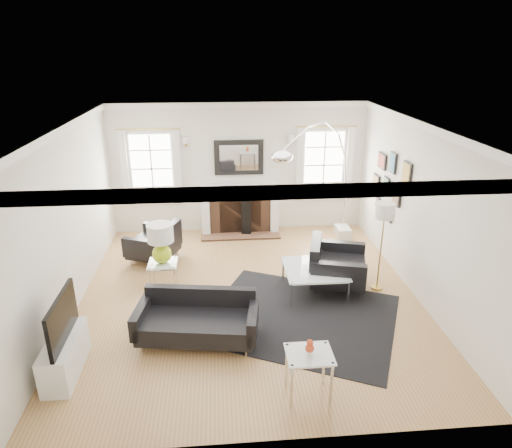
{
  "coord_description": "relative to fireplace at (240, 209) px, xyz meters",
  "views": [
    {
      "loc": [
        -0.45,
        -6.61,
        3.9
      ],
      "look_at": [
        0.14,
        0.3,
        1.16
      ],
      "focal_mm": 32.0,
      "sensor_mm": 36.0,
      "label": 1
    }
  ],
  "objects": [
    {
      "name": "crown_molding",
      "position": [
        0.0,
        -2.79,
        2.2
      ],
      "size": [
        5.5,
        6.0,
        0.12
      ],
      "primitive_type": "cube",
      "color": "white",
      "rests_on": "back_wall"
    },
    {
      "name": "back_wall",
      "position": [
        0.0,
        0.21,
        0.86
      ],
      "size": [
        5.5,
        0.04,
        2.8
      ],
      "primitive_type": "cube",
      "color": "silver",
      "rests_on": "floor"
    },
    {
      "name": "floor",
      "position": [
        0.0,
        -2.79,
        -0.54
      ],
      "size": [
        6.0,
        6.0,
        0.0
      ],
      "primitive_type": "plane",
      "color": "#A36F44",
      "rests_on": "ground"
    },
    {
      "name": "window_left",
      "position": [
        -1.85,
        0.16,
        0.92
      ],
      "size": [
        1.24,
        0.15,
        1.62
      ],
      "color": "white",
      "rests_on": "back_wall"
    },
    {
      "name": "sofa",
      "position": [
        -0.8,
        -3.89,
        -0.24
      ],
      "size": [
        1.78,
        1.01,
        0.55
      ],
      "color": "black",
      "rests_on": "floor"
    },
    {
      "name": "left_wall",
      "position": [
        -2.75,
        -2.79,
        0.86
      ],
      "size": [
        0.04,
        6.0,
        2.8
      ],
      "primitive_type": "cube",
      "color": "silver",
      "rests_on": "floor"
    },
    {
      "name": "gallery_wall",
      "position": [
        2.72,
        -1.5,
        0.99
      ],
      "size": [
        0.04,
        1.73,
        1.29
      ],
      "color": "black",
      "rests_on": "right_wall"
    },
    {
      "name": "gourd_lamp",
      "position": [
        -1.42,
        -2.49,
        0.37
      ],
      "size": [
        0.43,
        0.43,
        0.68
      ],
      "color": "#B3D51A",
      "rests_on": "side_table_left"
    },
    {
      "name": "arc_floor_lamp",
      "position": [
        1.42,
        -1.13,
        0.9
      ],
      "size": [
        1.89,
        1.75,
        2.67
      ],
      "color": "silver",
      "rests_on": "floor"
    },
    {
      "name": "stick_floor_lamp",
      "position": [
        2.2,
        -2.73,
        0.8
      ],
      "size": [
        0.31,
        0.31,
        1.55
      ],
      "color": "#B4963E",
      "rests_on": "floor"
    },
    {
      "name": "coffee_table",
      "position": [
        1.1,
        -2.75,
        -0.13
      ],
      "size": [
        1.0,
        1.0,
        0.44
      ],
      "color": "silver",
      "rests_on": "floor"
    },
    {
      "name": "right_wall",
      "position": [
        2.75,
        -2.79,
        0.86
      ],
      "size": [
        0.04,
        6.0,
        2.8
      ],
      "primitive_type": "cube",
      "color": "silver",
      "rests_on": "floor"
    },
    {
      "name": "front_wall",
      "position": [
        0.0,
        -5.79,
        0.86
      ],
      "size": [
        5.5,
        0.04,
        2.8
      ],
      "primitive_type": "cube",
      "color": "silver",
      "rests_on": "floor"
    },
    {
      "name": "speaker_tower",
      "position": [
        0.14,
        -0.14,
        -0.04
      ],
      "size": [
        0.23,
        0.23,
        1.0
      ],
      "primitive_type": "cube",
      "rotation": [
        0.0,
        0.0,
        -0.19
      ],
      "color": "black",
      "rests_on": "floor"
    },
    {
      "name": "orange_vase",
      "position": [
        0.53,
        -5.15,
        0.15
      ],
      "size": [
        0.11,
        0.11,
        0.17
      ],
      "color": "#BF3818",
      "rests_on": "nesting_table"
    },
    {
      "name": "window_right",
      "position": [
        1.85,
        0.16,
        0.92
      ],
      "size": [
        1.24,
        0.15,
        1.62
      ],
      "color": "white",
      "rests_on": "back_wall"
    },
    {
      "name": "mantel_mirror",
      "position": [
        0.0,
        0.16,
        1.11
      ],
      "size": [
        1.05,
        0.07,
        0.75
      ],
      "color": "black",
      "rests_on": "back_wall"
    },
    {
      "name": "ceiling",
      "position": [
        0.0,
        -2.79,
        2.26
      ],
      "size": [
        5.5,
        6.0,
        0.02
      ],
      "primitive_type": "cube",
      "color": "white",
      "rests_on": "back_wall"
    },
    {
      "name": "side_table_left",
      "position": [
        -1.42,
        -2.49,
        -0.12
      ],
      "size": [
        0.48,
        0.48,
        0.52
      ],
      "color": "silver",
      "rests_on": "floor"
    },
    {
      "name": "area_rug",
      "position": [
        0.74,
        -3.51,
        -0.54
      ],
      "size": [
        3.49,
        3.26,
        0.01
      ],
      "primitive_type": "cube",
      "rotation": [
        0.0,
        0.0,
        -0.43
      ],
      "color": "black",
      "rests_on": "floor"
    },
    {
      "name": "fireplace",
      "position": [
        0.0,
        0.0,
        0.0
      ],
      "size": [
        1.7,
        0.69,
        1.11
      ],
      "color": "white",
      "rests_on": "floor"
    },
    {
      "name": "nesting_table",
      "position": [
        0.53,
        -5.15,
        -0.07
      ],
      "size": [
        0.54,
        0.45,
        0.59
      ],
      "color": "silver",
      "rests_on": "floor"
    },
    {
      "name": "armchair_left",
      "position": [
        -1.68,
        -1.29,
        -0.2
      ],
      "size": [
        1.08,
        1.14,
        0.62
      ],
      "color": "black",
      "rests_on": "floor"
    },
    {
      "name": "armchair_right",
      "position": [
        1.47,
        -2.59,
        -0.16
      ],
      "size": [
        1.14,
        1.22,
        0.69
      ],
      "color": "black",
      "rests_on": "floor"
    },
    {
      "name": "tv_unit",
      "position": [
        -2.44,
        -4.49,
        -0.21
      ],
      "size": [
        0.35,
        1.0,
        1.09
      ],
      "color": "white",
      "rests_on": "floor"
    }
  ]
}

